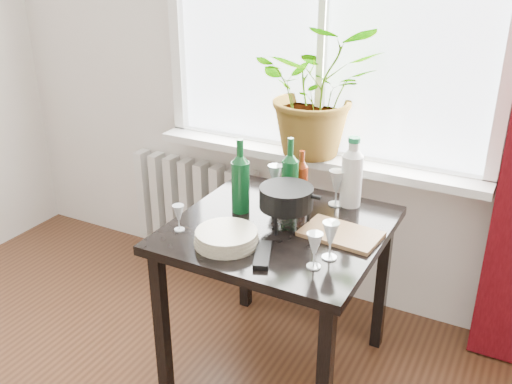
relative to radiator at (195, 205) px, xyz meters
The scene contains 17 objects.
windowsill 0.87m from the radiator, ahead, with size 1.72×0.20×0.04m.
radiator is the anchor object (origin of this frame).
table 1.09m from the radiator, 36.54° to the right, with size 0.85×0.85×0.74m.
potted_plant 1.10m from the radiator, ahead, with size 0.58×0.51×0.65m, color #3A731E.
wine_bottle_left 1.02m from the radiator, 42.39° to the right, with size 0.08×0.08×0.33m, color #0C411C, non-canonical shape.
wine_bottle_right 1.06m from the radiator, 28.68° to the right, with size 0.07×0.07×0.32m, color #0D451D, non-canonical shape.
bottle_amber 1.04m from the radiator, 24.32° to the right, with size 0.06×0.06×0.25m, color maroon, non-canonical shape.
cleaning_bottle 1.21m from the radiator, 16.31° to the right, with size 0.09×0.09×0.33m, color silver, non-canonical shape.
wineglass_front_right 1.44m from the radiator, 34.72° to the right, with size 0.06×0.06×0.15m, color silver, non-canonical shape.
wineglass_far_right 1.47m from the radiator, 38.26° to the right, with size 0.06×0.06×0.14m, color silver, non-canonical shape.
wineglass_back_center 1.13m from the radiator, 18.70° to the right, with size 0.07×0.07×0.17m, color #B1BBBE, non-canonical shape.
wineglass_back_left 0.92m from the radiator, 28.67° to the right, with size 0.07×0.07×0.16m, color silver, non-canonical shape.
wineglass_front_left 1.08m from the radiator, 59.44° to the right, with size 0.05×0.05×0.11m, color #B5BCC2, non-canonical shape.
plate_stack 1.20m from the radiator, 49.69° to the right, with size 0.26×0.26×0.06m, color #B9B299.
fondue_pot 1.16m from the radiator, 35.28° to the right, with size 0.25×0.22×0.17m, color black, non-canonical shape.
tv_remote 1.33m from the radiator, 44.58° to the right, with size 0.06×0.19×0.02m, color black.
cutting_board 1.31m from the radiator, 28.34° to the right, with size 0.31×0.20×0.02m, color olive.
Camera 1 is at (1.00, -0.36, 1.83)m, focal length 40.00 mm.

